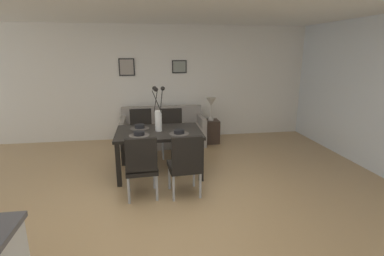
{
  "coord_description": "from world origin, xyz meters",
  "views": [
    {
      "loc": [
        -0.19,
        -3.56,
        2.02
      ],
      "look_at": [
        0.52,
        0.99,
        0.79
      ],
      "focal_mm": 27.08,
      "sensor_mm": 36.0,
      "label": 1
    }
  ],
  "objects_px": {
    "dining_chair_near_right": "(142,131)",
    "table_lamp": "(211,104)",
    "centerpiece_vase": "(158,114)",
    "bowl_far_left": "(179,131)",
    "bowl_near_left": "(139,133)",
    "bowl_near_right": "(140,126)",
    "dining_chair_far_right": "(172,130)",
    "framed_picture_left": "(127,67)",
    "side_table": "(211,131)",
    "dining_table": "(159,136)",
    "dining_chair_far_left": "(185,163)",
    "framed_picture_center": "(179,67)",
    "sofa": "(163,132)",
    "dining_chair_near_left": "(141,164)"
  },
  "relations": [
    {
      "from": "dining_table",
      "to": "dining_chair_far_left",
      "type": "xyz_separation_m",
      "value": [
        0.32,
        -0.89,
        -0.14
      ]
    },
    {
      "from": "bowl_near_right",
      "to": "bowl_far_left",
      "type": "bearing_deg",
      "value": -35.03
    },
    {
      "from": "dining_table",
      "to": "bowl_near_left",
      "type": "relative_size",
      "value": 8.24
    },
    {
      "from": "centerpiece_vase",
      "to": "bowl_far_left",
      "type": "distance_m",
      "value": 0.45
    },
    {
      "from": "dining_table",
      "to": "bowl_near_left",
      "type": "xyz_separation_m",
      "value": [
        -0.32,
        -0.22,
        0.13
      ]
    },
    {
      "from": "framed_picture_center",
      "to": "bowl_near_right",
      "type": "bearing_deg",
      "value": -115.86
    },
    {
      "from": "dining_chair_far_right",
      "to": "centerpiece_vase",
      "type": "height_order",
      "value": "centerpiece_vase"
    },
    {
      "from": "dining_table",
      "to": "bowl_far_left",
      "type": "xyz_separation_m",
      "value": [
        0.32,
        -0.22,
        0.13
      ]
    },
    {
      "from": "dining_chair_near_left",
      "to": "centerpiece_vase",
      "type": "height_order",
      "value": "centerpiece_vase"
    },
    {
      "from": "dining_table",
      "to": "bowl_near_right",
      "type": "distance_m",
      "value": 0.4
    },
    {
      "from": "side_table",
      "to": "table_lamp",
      "type": "relative_size",
      "value": 1.02
    },
    {
      "from": "bowl_near_left",
      "to": "sofa",
      "type": "relative_size",
      "value": 0.09
    },
    {
      "from": "dining_chair_near_right",
      "to": "framed_picture_center",
      "type": "xyz_separation_m",
      "value": [
        0.89,
        1.18,
        1.17
      ]
    },
    {
      "from": "bowl_near_left",
      "to": "table_lamp",
      "type": "relative_size",
      "value": 0.33
    },
    {
      "from": "dining_chair_far_left",
      "to": "framed_picture_center",
      "type": "relative_size",
      "value": 2.75
    },
    {
      "from": "dining_chair_near_right",
      "to": "sofa",
      "type": "relative_size",
      "value": 0.51
    },
    {
      "from": "dining_table",
      "to": "dining_chair_far_right",
      "type": "height_order",
      "value": "dining_chair_far_right"
    },
    {
      "from": "dining_chair_far_left",
      "to": "framed_picture_center",
      "type": "bearing_deg",
      "value": 84.89
    },
    {
      "from": "dining_table",
      "to": "centerpiece_vase",
      "type": "bearing_deg",
      "value": 55.35
    },
    {
      "from": "dining_chair_far_left",
      "to": "dining_chair_far_right",
      "type": "bearing_deg",
      "value": 91.08
    },
    {
      "from": "bowl_near_left",
      "to": "framed_picture_left",
      "type": "height_order",
      "value": "framed_picture_left"
    },
    {
      "from": "side_table",
      "to": "dining_table",
      "type": "bearing_deg",
      "value": -128.7
    },
    {
      "from": "bowl_near_left",
      "to": "dining_table",
      "type": "bearing_deg",
      "value": 35.03
    },
    {
      "from": "bowl_near_right",
      "to": "framed_picture_left",
      "type": "xyz_separation_m",
      "value": [
        -0.28,
        1.87,
        0.9
      ]
    },
    {
      "from": "dining_table",
      "to": "dining_chair_far_left",
      "type": "bearing_deg",
      "value": -70.06
    },
    {
      "from": "dining_chair_far_right",
      "to": "table_lamp",
      "type": "distance_m",
      "value": 1.2
    },
    {
      "from": "dining_chair_near_left",
      "to": "bowl_near_right",
      "type": "xyz_separation_m",
      "value": [
        -0.03,
        1.09,
        0.27
      ]
    },
    {
      "from": "table_lamp",
      "to": "sofa",
      "type": "bearing_deg",
      "value": 175.58
    },
    {
      "from": "dining_chair_far_right",
      "to": "bowl_far_left",
      "type": "distance_m",
      "value": 1.13
    },
    {
      "from": "dining_table",
      "to": "sofa",
      "type": "bearing_deg",
      "value": 84.61
    },
    {
      "from": "dining_chair_near_right",
      "to": "table_lamp",
      "type": "bearing_deg",
      "value": 21.8
    },
    {
      "from": "bowl_near_left",
      "to": "bowl_near_right",
      "type": "bearing_deg",
      "value": 90.0
    },
    {
      "from": "dining_chair_far_right",
      "to": "dining_chair_far_left",
      "type": "bearing_deg",
      "value": -88.92
    },
    {
      "from": "bowl_far_left",
      "to": "dining_chair_far_left",
      "type": "bearing_deg",
      "value": -89.18
    },
    {
      "from": "dining_table",
      "to": "sofa",
      "type": "relative_size",
      "value": 0.77
    },
    {
      "from": "dining_chair_near_right",
      "to": "bowl_far_left",
      "type": "height_order",
      "value": "dining_chair_near_right"
    },
    {
      "from": "bowl_near_left",
      "to": "centerpiece_vase",
      "type": "bearing_deg",
      "value": 35.11
    },
    {
      "from": "bowl_far_left",
      "to": "side_table",
      "type": "relative_size",
      "value": 0.33
    },
    {
      "from": "sofa",
      "to": "framed_picture_center",
      "type": "height_order",
      "value": "framed_picture_center"
    },
    {
      "from": "centerpiece_vase",
      "to": "bowl_near_left",
      "type": "xyz_separation_m",
      "value": [
        -0.32,
        -0.22,
        -0.24
      ]
    },
    {
      "from": "side_table",
      "to": "framed_picture_left",
      "type": "bearing_deg",
      "value": 162.71
    },
    {
      "from": "bowl_near_left",
      "to": "table_lamp",
      "type": "bearing_deg",
      "value": 48.65
    },
    {
      "from": "bowl_near_right",
      "to": "side_table",
      "type": "bearing_deg",
      "value": 40.34
    },
    {
      "from": "bowl_far_left",
      "to": "bowl_near_left",
      "type": "bearing_deg",
      "value": 180.0
    },
    {
      "from": "dining_chair_near_left",
      "to": "bowl_near_left",
      "type": "xyz_separation_m",
      "value": [
        -0.03,
        0.65,
        0.27
      ]
    },
    {
      "from": "dining_chair_far_right",
      "to": "framed_picture_left",
      "type": "xyz_separation_m",
      "value": [
        -0.88,
        1.22,
        1.17
      ]
    },
    {
      "from": "table_lamp",
      "to": "framed_picture_center",
      "type": "distance_m",
      "value": 1.15
    },
    {
      "from": "sofa",
      "to": "dining_chair_far_right",
      "type": "bearing_deg",
      "value": -79.27
    },
    {
      "from": "side_table",
      "to": "centerpiece_vase",
      "type": "bearing_deg",
      "value": -128.7
    },
    {
      "from": "dining_table",
      "to": "dining_chair_near_left",
      "type": "relative_size",
      "value": 1.52
    }
  ]
}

